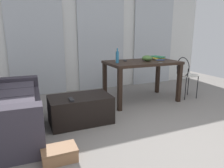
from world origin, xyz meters
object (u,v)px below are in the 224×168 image
(book_stack, at_px, (157,58))
(shoebox, at_px, (59,154))
(craft_table, at_px, (142,67))
(couch, at_px, (3,110))
(bottle_far, at_px, (117,56))
(scissors, at_px, (159,62))
(bowl, at_px, (147,58))
(bottle_near, at_px, (117,57))
(tv_remote_on_table, at_px, (125,60))
(tv_remote_primary, at_px, (71,99))
(coffee_table, at_px, (80,109))
(wire_chair, at_px, (185,72))

(book_stack, xyz_separation_m, shoebox, (-2.26, -1.52, -0.74))
(craft_table, bearing_deg, shoebox, -142.51)
(couch, xyz_separation_m, book_stack, (2.82, 0.59, 0.50))
(bottle_far, xyz_separation_m, scissors, (0.66, -0.40, -0.10))
(bowl, bearing_deg, bottle_far, 164.46)
(bottle_near, distance_m, book_stack, 0.99)
(bowl, distance_m, scissors, 0.27)
(bottle_near, xyz_separation_m, tv_remote_on_table, (0.25, 0.19, -0.10))
(couch, height_order, tv_remote_primary, couch)
(bottle_far, bearing_deg, coffee_table, -142.94)
(coffee_table, bearing_deg, scissors, 9.98)
(coffee_table, bearing_deg, tv_remote_primary, -138.58)
(wire_chair, height_order, scissors, wire_chair)
(scissors, bearing_deg, shoebox, -150.79)
(craft_table, xyz_separation_m, bowl, (0.09, -0.02, 0.16))
(tv_remote_primary, bearing_deg, shoebox, -111.18)
(tv_remote_on_table, bearing_deg, tv_remote_primary, -127.41)
(coffee_table, height_order, bottle_far, bottle_far)
(couch, relative_size, bottle_far, 7.01)
(wire_chair, height_order, tv_remote_on_table, wire_chair)
(tv_remote_primary, bearing_deg, bottle_far, 39.23)
(couch, height_order, book_stack, book_stack)
(coffee_table, height_order, wire_chair, wire_chair)
(bottle_near, relative_size, tv_remote_primary, 1.63)
(tv_remote_primary, height_order, shoebox, tv_remote_primary)
(coffee_table, xyz_separation_m, shoebox, (-0.46, -0.85, -0.13))
(wire_chair, relative_size, bottle_near, 3.23)
(tv_remote_primary, bearing_deg, bowl, 23.69)
(scissors, bearing_deg, tv_remote_on_table, 138.74)
(coffee_table, xyz_separation_m, bottle_near, (0.83, 0.51, 0.69))
(couch, xyz_separation_m, bowl, (2.49, 0.45, 0.52))
(bottle_near, xyz_separation_m, bottle_far, (0.07, 0.17, -0.00))
(bowl, xyz_separation_m, tv_remote_on_table, (-0.38, 0.17, -0.04))
(couch, relative_size, bowl, 8.73)
(tv_remote_on_table, bearing_deg, bottle_far, -155.91)
(craft_table, xyz_separation_m, bottle_far, (-0.47, 0.13, 0.21))
(book_stack, bearing_deg, coffee_table, -159.76)
(bottle_far, bearing_deg, book_stack, -1.01)
(bottle_far, height_order, bowl, bottle_far)
(coffee_table, xyz_separation_m, wire_chair, (2.29, 0.36, 0.33))
(bottle_near, distance_m, shoebox, 2.04)
(bowl, relative_size, tv_remote_primary, 1.25)
(coffee_table, relative_size, tv_remote_on_table, 5.57)
(couch, height_order, coffee_table, couch)
(couch, xyz_separation_m, bottle_near, (1.85, 0.44, 0.58))
(bowl, height_order, scissors, bowl)
(book_stack, relative_size, shoebox, 0.88)
(bottle_far, height_order, scissors, bottle_far)
(bottle_far, xyz_separation_m, shoebox, (-1.36, -1.53, -0.82))
(tv_remote_primary, bearing_deg, craft_table, 25.68)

